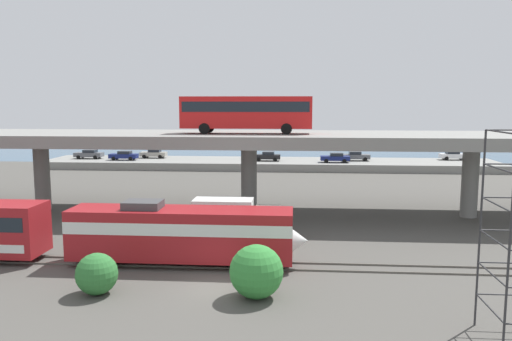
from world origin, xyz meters
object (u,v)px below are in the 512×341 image
(parked_car_0, at_px, (454,155))
(parked_car_1, at_px, (89,154))
(parked_car_5, at_px, (267,156))
(parked_car_2, at_px, (124,155))
(train_locomotive, at_px, (192,232))
(transit_bus_on_overpass, at_px, (246,111))
(service_truck_west, at_px, (235,217))
(parked_car_4, at_px, (356,156))
(parked_car_6, at_px, (154,153))
(parked_car_3, at_px, (335,158))

(parked_car_0, height_order, parked_car_1, same)
(parked_car_5, bearing_deg, parked_car_2, 1.69)
(train_locomotive, bearing_deg, transit_bus_on_overpass, 82.42)
(parked_car_0, distance_m, parked_car_2, 54.01)
(service_truck_west, bearing_deg, transit_bus_on_overpass, 89.24)
(parked_car_4, bearing_deg, parked_car_6, 177.47)
(service_truck_west, xyz_separation_m, parked_car_3, (10.85, 41.65, 0.34))
(parked_car_4, bearing_deg, train_locomotive, -107.60)
(transit_bus_on_overpass, distance_m, parked_car_6, 42.99)
(train_locomotive, bearing_deg, parked_car_6, 108.28)
(transit_bus_on_overpass, relative_size, parked_car_0, 2.71)
(service_truck_west, height_order, parked_car_6, service_truck_west)
(parked_car_6, bearing_deg, parked_car_3, 172.07)
(parked_car_5, height_order, parked_car_6, same)
(parked_car_3, relative_size, parked_car_4, 1.06)
(service_truck_west, height_order, parked_car_1, service_truck_west)
(parked_car_0, bearing_deg, parked_car_3, -165.27)
(transit_bus_on_overpass, height_order, service_truck_west, transit_bus_on_overpass)
(transit_bus_on_overpass, xyz_separation_m, parked_car_1, (-30.04, 35.67, -7.73))
(parked_car_0, xyz_separation_m, parked_car_6, (-49.83, -0.94, 0.00))
(parked_car_4, relative_size, parked_car_6, 0.98)
(service_truck_west, xyz_separation_m, parked_car_2, (-23.39, 42.34, 0.34))
(parked_car_1, bearing_deg, parked_car_5, 178.14)
(parked_car_1, bearing_deg, parked_car_4, -179.53)
(parked_car_1, height_order, parked_car_5, same)
(train_locomotive, distance_m, service_truck_west, 7.27)
(parked_car_5, relative_size, parked_car_6, 0.97)
(train_locomotive, relative_size, service_truck_west, 2.27)
(parked_car_3, distance_m, parked_car_6, 30.53)
(parked_car_2, height_order, parked_car_5, same)
(transit_bus_on_overpass, xyz_separation_m, parked_car_4, (14.26, 36.03, -7.73))
(parked_car_3, xyz_separation_m, parked_car_4, (3.52, 2.72, 0.00))
(parked_car_5, bearing_deg, service_truck_west, 89.88)
(parked_car_2, bearing_deg, parked_car_0, -175.26)
(service_truck_west, bearing_deg, parked_car_1, 124.22)
(train_locomotive, xyz_separation_m, parked_car_4, (16.30, 51.36, -0.21))
(transit_bus_on_overpass, bearing_deg, service_truck_west, 89.24)
(transit_bus_on_overpass, bearing_deg, train_locomotive, 82.42)
(parked_car_1, distance_m, parked_car_5, 30.04)
(parked_car_2, bearing_deg, parked_car_5, -178.31)
(parked_car_2, relative_size, parked_car_5, 1.07)
(parked_car_3, relative_size, parked_car_6, 1.04)
(parked_car_4, bearing_deg, parked_car_3, -142.27)
(parked_car_5, bearing_deg, transit_bus_on_overpass, 90.03)
(transit_bus_on_overpass, distance_m, parked_car_0, 49.59)
(parked_car_2, distance_m, parked_car_4, 37.81)
(train_locomotive, xyz_separation_m, parked_car_2, (-21.46, 49.33, -0.21))
(parked_car_3, distance_m, parked_car_4, 4.45)
(train_locomotive, relative_size, parked_car_4, 3.60)
(parked_car_5, distance_m, parked_car_6, 19.69)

